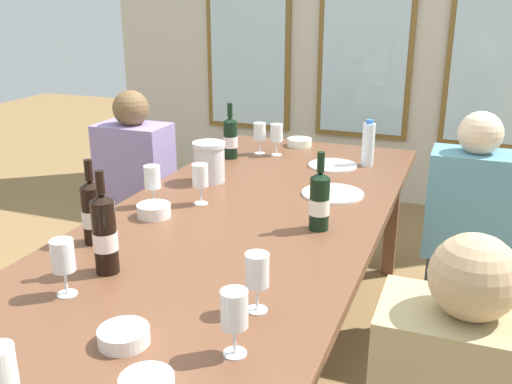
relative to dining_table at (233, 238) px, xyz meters
The scene contains 23 objects.
back_wall_with_windows 2.72m from the dining_table, 90.00° to the left, with size 4.29×0.10×2.90m.
dining_table is the anchor object (origin of this frame).
white_plate_0 0.93m from the dining_table, 79.34° to the left, with size 0.25×0.25×0.01m, color white.
white_plate_1 0.56m from the dining_table, 59.85° to the left, with size 0.27×0.27×0.01m, color white.
metal_pitcher 0.58m from the dining_table, 124.18° to the left, with size 0.16×0.16×0.19m.
wine_bottle_0 0.59m from the dining_table, 112.73° to the right, with size 0.08×0.08×0.34m.
wine_bottle_1 0.37m from the dining_table, 12.61° to the left, with size 0.08×0.08×0.30m.
wine_bottle_2 0.97m from the dining_table, 113.65° to the left, with size 0.08×0.08×0.30m.
wine_bottle_3 0.54m from the dining_table, 139.84° to the right, with size 0.08×0.08×0.31m.
tasting_bowl_0 0.84m from the dining_table, 86.13° to the right, with size 0.13×0.13×0.04m, color white.
tasting_bowl_1 1.27m from the dining_table, 95.01° to the left, with size 0.14×0.14×0.04m, color white.
tasting_bowl_2 0.34m from the dining_table, behind, with size 0.13×0.13×0.05m, color white.
water_bottle 1.06m from the dining_table, 71.41° to the left, with size 0.06×0.06×0.24m.
wine_glass_0 0.74m from the dining_table, 109.46° to the right, with size 0.07×0.07×0.17m.
wine_glass_2 0.32m from the dining_table, 142.63° to the left, with size 0.07×0.07×0.17m.
wine_glass_3 0.87m from the dining_table, 66.62° to the right, with size 0.07×0.07×0.17m.
wine_glass_4 1.06m from the dining_table, 104.78° to the left, with size 0.07×0.07×0.17m.
wine_glass_6 0.67m from the dining_table, 60.96° to the right, with size 0.07×0.07×0.17m.
wine_glass_7 1.17m from the dining_table, 90.77° to the right, with size 0.07×0.07×0.17m.
wine_glass_9 0.43m from the dining_table, 169.37° to the left, with size 0.07×0.07×0.17m.
wine_glass_10 1.05m from the dining_table, 99.49° to the left, with size 0.07×0.07×0.17m.
seated_person_0 1.10m from the dining_table, 142.06° to the left, with size 0.38×0.24×1.11m.
seated_person_1 1.12m from the dining_table, 39.51° to the left, with size 0.38×0.24×1.11m.
Camera 1 is at (0.82, -1.90, 1.58)m, focal length 40.48 mm.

